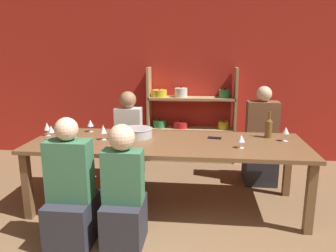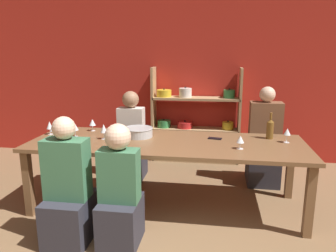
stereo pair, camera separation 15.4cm
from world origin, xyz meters
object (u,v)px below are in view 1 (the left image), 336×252
cell_phone (215,138)px  person_far_a (129,146)px  shelf_unit (189,124)px  person_near_b (124,200)px  wine_glass_white_b (103,130)px  dining_table (167,148)px  wine_glass_red_a (51,130)px  mixing_bowl (138,132)px  wine_glass_red_c (241,139)px  person_near_a (71,199)px  wine_glass_empty_b (286,131)px  wine_bottle_green (269,127)px  wine_glass_empty_a (90,123)px  wine_glass_white_a (47,127)px  person_far_b (261,147)px  wine_glass_red_d (114,129)px  wine_glass_red_b (74,128)px

cell_phone → person_far_a: person_far_a is taller
shelf_unit → person_near_b: (-0.47, -2.42, -0.15)m
wine_glass_white_b → dining_table: bearing=0.3°
dining_table → wine_glass_white_b: size_ratio=17.45×
person_far_a → wine_glass_red_a: bearing=53.4°
mixing_bowl → wine_glass_red_c: bearing=-15.8°
wine_glass_red_a → person_near_a: (0.49, -0.72, -0.45)m
wine_glass_empty_b → cell_phone: 0.77m
wine_bottle_green → wine_glass_empty_a: 2.10m
dining_table → wine_glass_red_c: wine_glass_red_c is taller
wine_glass_white_b → person_far_a: (0.10, 0.79, -0.41)m
wine_glass_empty_b → wine_glass_red_a: bearing=-174.5°
shelf_unit → person_near_b: bearing=-101.0°
wine_glass_white_b → wine_glass_empty_b: bearing=4.5°
wine_glass_white_a → person_near_a: bearing=-55.3°
dining_table → mixing_bowl: bearing=155.8°
wine_glass_white_a → wine_glass_red_c: bearing=-6.9°
mixing_bowl → person_near_b: bearing=-87.0°
wine_glass_red_a → wine_glass_white_a: size_ratio=1.08×
shelf_unit → wine_glass_red_c: (0.60, -1.80, 0.27)m
wine_glass_white_a → wine_glass_white_b: bearing=-8.7°
wine_bottle_green → person_near_b: person_near_b is taller
shelf_unit → wine_glass_white_b: (-0.88, -1.64, 0.29)m
wine_glass_red_a → wine_glass_empty_b: wine_glass_red_a is taller
wine_bottle_green → wine_glass_white_b: size_ratio=1.75×
wine_glass_empty_a → person_far_b: 2.23m
wine_glass_red_a → dining_table: bearing=4.2°
wine_glass_empty_a → wine_glass_empty_b: 2.26m
wine_glass_empty_b → person_far_b: person_far_b is taller
wine_glass_empty_b → wine_glass_red_d: wine_glass_empty_b is taller
dining_table → person_far_b: (1.15, 0.87, -0.22)m
wine_glass_red_d → person_near_b: size_ratio=0.14×
wine_glass_empty_a → person_near_b: person_near_b is taller
wine_glass_empty_a → wine_glass_red_b: wine_glass_red_b is taller
person_far_b → dining_table: bearing=36.9°
wine_glass_white_a → wine_glass_red_b: bearing=-9.7°
wine_glass_red_c → wine_glass_white_b: (-1.48, 0.16, 0.02)m
person_near_a → wine_glass_red_b: bearing=108.9°
shelf_unit → wine_glass_empty_a: shelf_unit is taller
wine_bottle_green → wine_glass_empty_b: 0.21m
wine_bottle_green → person_far_a: (-1.73, 0.50, -0.41)m
wine_bottle_green → wine_glass_empty_a: size_ratio=2.03×
wine_glass_red_d → person_near_a: person_near_a is taller
wine_glass_red_c → person_far_b: bearing=69.5°
wine_glass_red_c → wine_glass_white_a: wine_glass_white_a is taller
wine_glass_red_c → wine_glass_white_b: bearing=174.0°
person_far_b → wine_glass_red_d: bearing=25.4°
cell_phone → wine_glass_red_c: bearing=-54.0°
wine_glass_red_d → person_far_b: bearing=25.4°
wine_glass_red_c → wine_glass_red_d: bearing=172.0°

